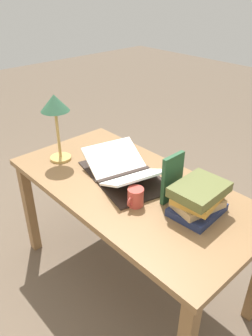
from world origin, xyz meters
TOP-DOWN VIEW (x-y plane):
  - ground_plane at (0.00, 0.00)m, footprint 12.00×12.00m
  - reading_desk at (0.00, 0.00)m, footprint 1.46×0.74m
  - open_book at (0.09, -0.03)m, footprint 0.62×0.46m
  - book_stack_tall at (-0.40, -0.07)m, footprint 0.22×0.27m
  - book_standing_upright at (-0.24, -0.06)m, footprint 0.02×0.14m
  - reading_lamp at (0.52, 0.13)m, footprint 0.17×0.17m
  - coffee_mug at (-0.15, 0.11)m, footprint 0.08×0.11m

SIDE VIEW (x-z plane):
  - ground_plane at x=0.00m, z-range 0.00..0.00m
  - reading_desk at x=0.00m, z-range 0.27..1.02m
  - open_book at x=0.09m, z-range 0.72..0.84m
  - coffee_mug at x=-0.15m, z-range 0.74..0.84m
  - book_stack_tall at x=-0.40m, z-range 0.74..0.91m
  - book_standing_upright at x=-0.24m, z-range 0.74..1.00m
  - reading_lamp at x=0.52m, z-range 0.86..1.28m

